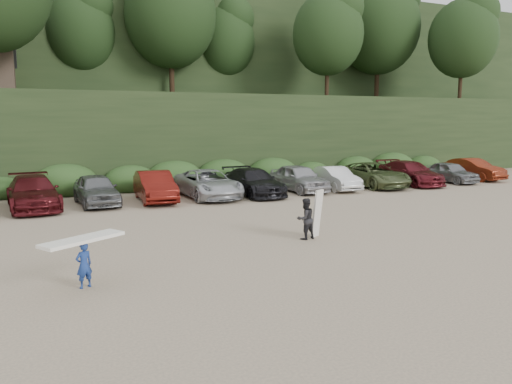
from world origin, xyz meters
name	(u,v)px	position (x,y,z in m)	size (l,w,h in m)	color
ground	(260,241)	(0.00, 0.00, 0.00)	(120.00, 120.00, 0.00)	tan
hillside_backdrop	(103,47)	(-0.26, 35.93, 11.22)	(90.00, 41.50, 28.00)	black
parked_cars	(224,183)	(2.44, 10.06, 0.77)	(39.61, 6.14, 1.63)	silver
child_surfer	(83,254)	(-6.23, -2.68, 0.91)	(2.23, 1.66, 1.33)	navy
adult_surfer	(306,218)	(1.68, -0.43, 0.77)	(1.24, 0.69, 1.78)	black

